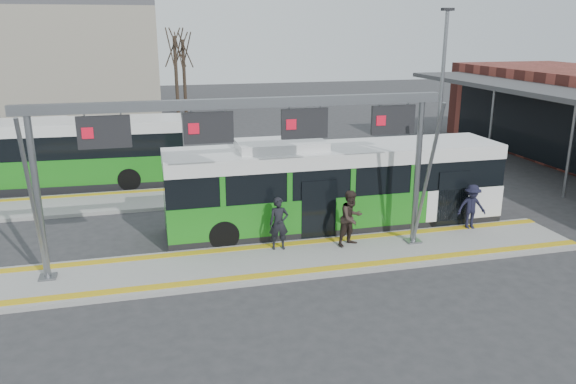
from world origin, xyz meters
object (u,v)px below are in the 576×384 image
Objects in this scene: hero_bus at (334,187)px; passenger_a at (279,223)px; passenger_b at (351,218)px; passenger_c at (472,207)px; gantry at (247,133)px.

hero_bus is 3.33m from passenger_a.
hero_bus reaches higher than passenger_a.
hero_bus reaches higher than passenger_b.
passenger_c is (4.79, -1.78, -0.60)m from hero_bus.
gantry reaches higher than passenger_c.
passenger_b is (2.48, -0.27, 0.07)m from passenger_a.
passenger_b is at bearing -167.21° from passenger_c.
passenger_b is (3.61, 0.32, -3.17)m from gantry.
passenger_b reaches higher than passenger_a.
passenger_a is (1.13, 0.59, -3.25)m from gantry.
passenger_b is at bearing -93.44° from hero_bus.
passenger_b is 1.16× the size of passenger_c.
hero_bus is at bearing 166.96° from passenger_c.
passenger_c is (4.94, 0.47, -0.13)m from passenger_b.
gantry is 3.49m from passenger_a.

